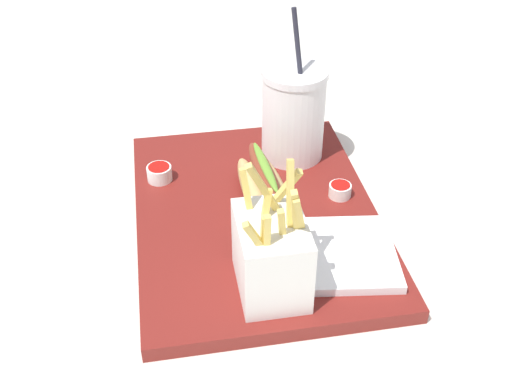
% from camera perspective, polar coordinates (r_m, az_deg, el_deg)
% --- Properties ---
extents(ground_plane, '(2.40, 2.40, 0.02)m').
position_cam_1_polar(ground_plane, '(0.86, 0.00, -3.22)').
color(ground_plane, silver).
extents(food_tray, '(0.42, 0.32, 0.02)m').
position_cam_1_polar(food_tray, '(0.84, 0.00, -2.18)').
color(food_tray, maroon).
rests_on(food_tray, ground_plane).
extents(soda_cup, '(0.09, 0.09, 0.23)m').
position_cam_1_polar(soda_cup, '(0.91, 3.41, 7.14)').
color(soda_cup, white).
rests_on(soda_cup, food_tray).
extents(fries_basket, '(0.10, 0.08, 0.17)m').
position_cam_1_polar(fries_basket, '(0.70, 1.42, -5.61)').
color(fries_basket, white).
rests_on(fries_basket, food_tray).
extents(hot_dog_1, '(0.17, 0.07, 0.07)m').
position_cam_1_polar(hot_dog_1, '(0.83, 0.81, 0.32)').
color(hot_dog_1, tan).
rests_on(hot_dog_1, food_tray).
extents(ketchup_cup_1, '(0.04, 0.04, 0.02)m').
position_cam_1_polar(ketchup_cup_1, '(0.90, -8.76, 1.76)').
color(ketchup_cup_1, white).
rests_on(ketchup_cup_1, food_tray).
extents(ketchup_cup_2, '(0.03, 0.03, 0.02)m').
position_cam_1_polar(ketchup_cup_2, '(0.86, 7.63, 0.21)').
color(ketchup_cup_2, white).
rests_on(ketchup_cup_2, food_tray).
extents(napkin_stack, '(0.14, 0.13, 0.01)m').
position_cam_1_polar(napkin_stack, '(0.77, 8.38, -5.55)').
color(napkin_stack, white).
rests_on(napkin_stack, food_tray).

